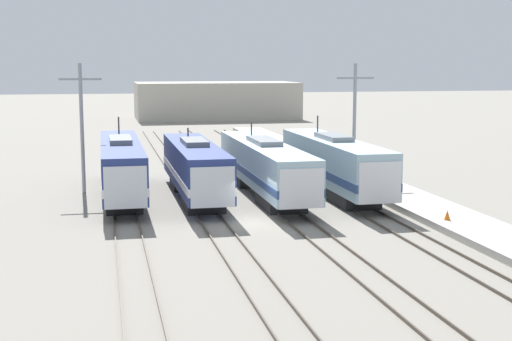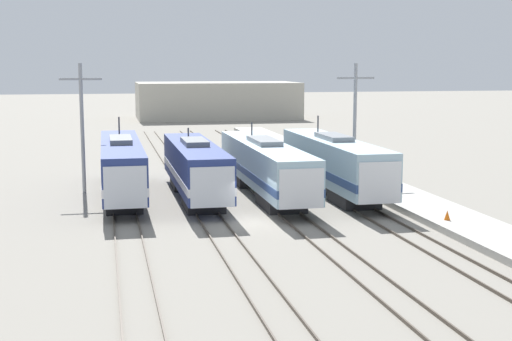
# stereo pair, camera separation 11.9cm
# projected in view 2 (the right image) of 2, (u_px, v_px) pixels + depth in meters

# --- Properties ---
(ground_plane) EXTENTS (400.00, 400.00, 0.00)m
(ground_plane) POSITION_uv_depth(u_px,v_px,m) (255.00, 222.00, 42.83)
(ground_plane) COLOR gray
(rail_pair_far_left) EXTENTS (1.50, 120.00, 0.15)m
(rail_pair_far_left) POSITION_uv_depth(u_px,v_px,m) (127.00, 226.00, 41.26)
(rail_pair_far_left) COLOR #4C4238
(rail_pair_far_left) RESTS_ON ground_plane
(rail_pair_center_left) EXTENTS (1.51, 120.00, 0.15)m
(rail_pair_center_left) POSITION_uv_depth(u_px,v_px,m) (213.00, 222.00, 42.30)
(rail_pair_center_left) COLOR #4C4238
(rail_pair_center_left) RESTS_ON ground_plane
(rail_pair_center_right) EXTENTS (1.51, 120.00, 0.15)m
(rail_pair_center_right) POSITION_uv_depth(u_px,v_px,m) (296.00, 219.00, 43.35)
(rail_pair_center_right) COLOR #4C4238
(rail_pair_center_right) RESTS_ON ground_plane
(rail_pair_far_right) EXTENTS (1.50, 120.00, 0.15)m
(rail_pair_far_right) POSITION_uv_depth(u_px,v_px,m) (374.00, 215.00, 44.39)
(rail_pair_far_right) COLOR #4C4238
(rail_pair_far_right) RESTS_ON ground_plane
(locomotive_far_left) EXTENTS (2.79, 18.64, 5.43)m
(locomotive_far_left) POSITION_uv_depth(u_px,v_px,m) (122.00, 167.00, 50.27)
(locomotive_far_left) COLOR black
(locomotive_far_left) RESTS_ON ground_plane
(locomotive_center_left) EXTENTS (2.93, 16.86, 4.67)m
(locomotive_center_left) POSITION_uv_depth(u_px,v_px,m) (196.00, 169.00, 49.78)
(locomotive_center_left) COLOR black
(locomotive_center_left) RESTS_ON ground_plane
(locomotive_center_right) EXTENTS (2.99, 20.09, 4.95)m
(locomotive_center_right) POSITION_uv_depth(u_px,v_px,m) (266.00, 167.00, 50.94)
(locomotive_center_right) COLOR #232326
(locomotive_center_right) RESTS_ON ground_plane
(locomotive_far_right) EXTENTS (3.00, 18.07, 5.45)m
(locomotive_far_right) POSITION_uv_depth(u_px,v_px,m) (336.00, 164.00, 51.47)
(locomotive_far_right) COLOR #232326
(locomotive_far_right) RESTS_ON ground_plane
(catenary_tower_left) EXTENTS (3.04, 0.27, 9.47)m
(catenary_tower_left) POSITION_uv_depth(u_px,v_px,m) (82.00, 124.00, 51.96)
(catenary_tower_left) COLOR gray
(catenary_tower_left) RESTS_ON ground_plane
(catenary_tower_right) EXTENTS (3.04, 0.27, 9.47)m
(catenary_tower_right) POSITION_uv_depth(u_px,v_px,m) (355.00, 119.00, 56.30)
(catenary_tower_right) COLOR gray
(catenary_tower_right) RESTS_ON ground_plane
(platform) EXTENTS (4.00, 120.00, 0.41)m
(platform) POSITION_uv_depth(u_px,v_px,m) (433.00, 210.00, 45.20)
(platform) COLOR #A8A59E
(platform) RESTS_ON ground_plane
(traffic_cone) EXTENTS (0.36, 0.36, 0.57)m
(traffic_cone) POSITION_uv_depth(u_px,v_px,m) (447.00, 215.00, 41.37)
(traffic_cone) COLOR orange
(traffic_cone) RESTS_ON platform
(depot_building) EXTENTS (27.88, 14.47, 6.35)m
(depot_building) POSITION_uv_depth(u_px,v_px,m) (217.00, 100.00, 125.70)
(depot_building) COLOR #B2AD9E
(depot_building) RESTS_ON ground_plane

